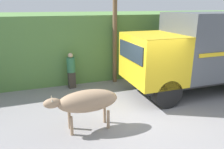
{
  "coord_description": "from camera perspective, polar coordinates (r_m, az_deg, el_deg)",
  "views": [
    {
      "loc": [
        -3.52,
        -5.99,
        3.54
      ],
      "look_at": [
        -1.24,
        0.44,
        1.38
      ],
      "focal_mm": 35.0,
      "sensor_mm": 36.0,
      "label": 1
    }
  ],
  "objects": [
    {
      "name": "brown_cow",
      "position": [
        6.4,
        -6.66,
        -6.99
      ],
      "size": [
        2.14,
        0.66,
        1.23
      ],
      "rotation": [
        0.0,
        0.0,
        0.1
      ],
      "color": "#9E7F60",
      "rests_on": "ground_plane"
    },
    {
      "name": "pedestrian_on_hill",
      "position": [
        9.74,
        -10.61,
        1.35
      ],
      "size": [
        0.42,
        0.42,
        1.6
      ],
      "rotation": [
        0.0,
        0.0,
        3.32
      ],
      "color": "#38332D",
      "rests_on": "ground_plane"
    },
    {
      "name": "utility_pole",
      "position": [
        10.03,
        0.76,
        16.07
      ],
      "size": [
        0.9,
        0.2,
        6.29
      ],
      "color": "brown",
      "rests_on": "ground_plane"
    },
    {
      "name": "cargo_truck",
      "position": [
        9.84,
        22.64,
        6.02
      ],
      "size": [
        6.18,
        2.4,
        3.28
      ],
      "rotation": [
        0.0,
        0.0,
        0.02
      ],
      "color": "#2D2D2D",
      "rests_on": "ground_plane"
    },
    {
      "name": "hillside_embankment",
      "position": [
        13.33,
        -4.05,
        9.02
      ],
      "size": [
        32.0,
        6.08,
        3.12
      ],
      "color": "#568442",
      "rests_on": "ground_plane"
    },
    {
      "name": "ground_plane",
      "position": [
        7.8,
        9.87,
        -9.69
      ],
      "size": [
        60.0,
        60.0,
        0.0
      ],
      "primitive_type": "plane",
      "color": "gray"
    }
  ]
}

